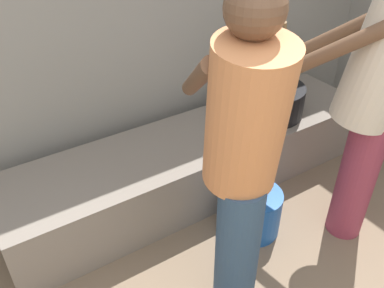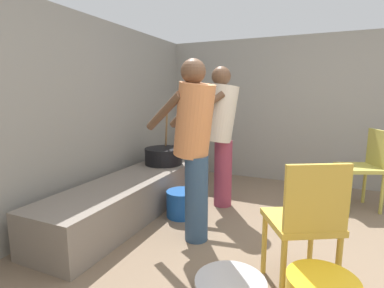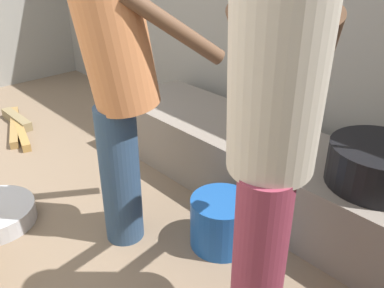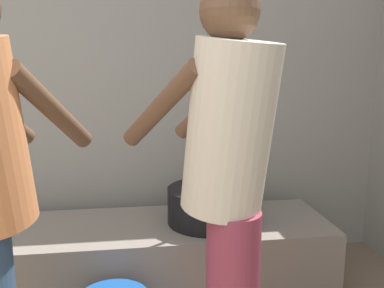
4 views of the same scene
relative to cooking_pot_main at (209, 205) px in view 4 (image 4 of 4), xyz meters
name	(u,v)px [view 4 (image 4 of 4)]	position (x,y,z in m)	size (l,w,h in m)	color
hearth_ledge	(109,259)	(-0.56, 0.01, -0.30)	(2.50, 0.60, 0.40)	slate
cooking_pot_main	(209,205)	(0.00, 0.00, 0.00)	(0.46, 0.46, 0.65)	black
cook_in_cream_shirt	(228,174)	(-0.07, -0.77, 0.39)	(0.62, 0.72, 1.55)	#8C3347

